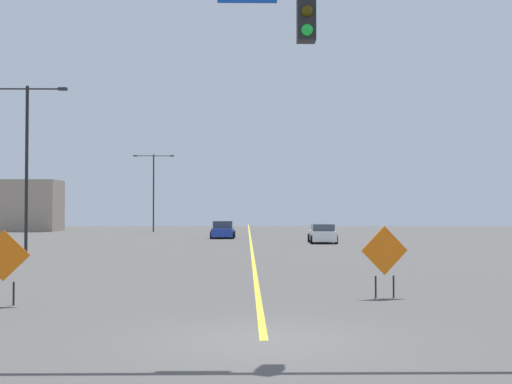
# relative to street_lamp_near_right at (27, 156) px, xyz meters

# --- Properties ---
(ground) EXTENTS (188.90, 188.90, 0.00)m
(ground) POSITION_rel_street_lamp_near_right_xyz_m (11.34, -21.44, -5.12)
(ground) COLOR #4C4947
(road_centre_stripe) EXTENTS (0.16, 104.94, 0.01)m
(road_centre_stripe) POSITION_rel_street_lamp_near_right_xyz_m (11.34, 31.03, -5.12)
(road_centre_stripe) COLOR yellow
(road_centre_stripe) RESTS_ON ground
(street_lamp_near_right) EXTENTS (3.98, 0.24, 8.65)m
(street_lamp_near_right) POSITION_rel_street_lamp_near_right_xyz_m (0.00, 0.00, 0.00)
(street_lamp_near_right) COLOR black
(street_lamp_near_right) RESTS_ON ground
(street_lamp_far_left) EXTENTS (4.72, 0.24, 8.94)m
(street_lamp_far_left) POSITION_rel_street_lamp_near_right_xyz_m (0.22, 44.25, 0.21)
(street_lamp_far_left) COLOR black
(street_lamp_far_left) RESTS_ON ground
(construction_sign_left_lane) EXTENTS (1.32, 0.30, 1.95)m
(construction_sign_left_lane) POSITION_rel_street_lamp_near_right_xyz_m (14.79, -15.36, -3.92)
(construction_sign_left_lane) COLOR orange
(construction_sign_left_lane) RESTS_ON ground
(construction_sign_left_shoulder) EXTENTS (1.26, 0.31, 1.89)m
(construction_sign_left_shoulder) POSITION_rel_street_lamp_near_right_xyz_m (4.94, -16.82, -3.95)
(construction_sign_left_shoulder) COLOR orange
(construction_sign_left_shoulder) RESTS_ON ground
(car_white_distant) EXTENTS (2.08, 4.62, 1.41)m
(car_white_distant) POSITION_rel_street_lamp_near_right_xyz_m (16.67, 16.33, -4.45)
(car_white_distant) COLOR white
(car_white_distant) RESTS_ON ground
(car_blue_mid) EXTENTS (2.12, 4.22, 1.50)m
(car_blue_mid) POSITION_rel_street_lamp_near_right_xyz_m (8.95, 25.25, -4.42)
(car_blue_mid) COLOR #1E389E
(car_blue_mid) RESTS_ON ground
(roadside_building_west) EXTENTS (6.27, 5.31, 6.06)m
(roadside_building_west) POSITION_rel_street_lamp_near_right_xyz_m (-14.51, 46.63, -2.09)
(roadside_building_west) COLOR gray
(roadside_building_west) RESTS_ON ground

